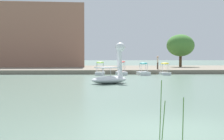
% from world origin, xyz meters
% --- Properties ---
extents(ground_plane, '(626.30, 626.30, 0.00)m').
position_xyz_m(ground_plane, '(0.00, 0.00, 0.00)').
color(ground_plane, '#567060').
extents(shore_bank_far, '(129.78, 23.82, 0.50)m').
position_xyz_m(shore_bank_far, '(0.00, 40.47, 0.25)').
color(shore_bank_far, slate).
rests_on(shore_bank_far, ground_plane).
extents(swan_boat, '(3.33, 2.89, 3.09)m').
position_xyz_m(swan_boat, '(-1.05, 15.35, 0.73)').
color(swan_boat, white).
rests_on(swan_boat, ground_plane).
extents(pedal_boat_yellow, '(1.10, 1.86, 1.40)m').
position_xyz_m(pedal_boat_yellow, '(5.57, 27.28, 0.43)').
color(pedal_boat_yellow, white).
rests_on(pedal_boat_yellow, ground_plane).
extents(pedal_boat_teal, '(1.35, 2.27, 1.42)m').
position_xyz_m(pedal_boat_teal, '(3.06, 26.87, 0.37)').
color(pedal_boat_teal, white).
rests_on(pedal_boat_teal, ground_plane).
extents(pedal_boat_red, '(1.24, 2.16, 1.59)m').
position_xyz_m(pedal_boat_red, '(0.61, 27.40, 0.42)').
color(pedal_boat_red, white).
rests_on(pedal_boat_red, ground_plane).
extents(pedal_boat_lime, '(1.17, 1.81, 1.52)m').
position_xyz_m(pedal_boat_lime, '(-1.81, 27.24, 0.42)').
color(pedal_boat_lime, white).
rests_on(pedal_boat_lime, ground_plane).
extents(tree_broadleaf_right, '(6.27, 6.10, 5.23)m').
position_xyz_m(tree_broadleaf_right, '(11.29, 41.95, 3.96)').
color(tree_broadleaf_right, '#4C3823').
rests_on(tree_broadleaf_right, shore_bank_far).
extents(person_on_path, '(0.25, 0.26, 1.69)m').
position_xyz_m(person_on_path, '(5.47, 31.06, 1.44)').
color(person_on_path, '#47382D').
rests_on(person_on_path, shore_bank_far).
extents(apartment_block, '(19.93, 13.74, 10.05)m').
position_xyz_m(apartment_block, '(-14.10, 46.54, 5.53)').
color(apartment_block, '#996B56').
rests_on(apartment_block, shore_bank_far).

